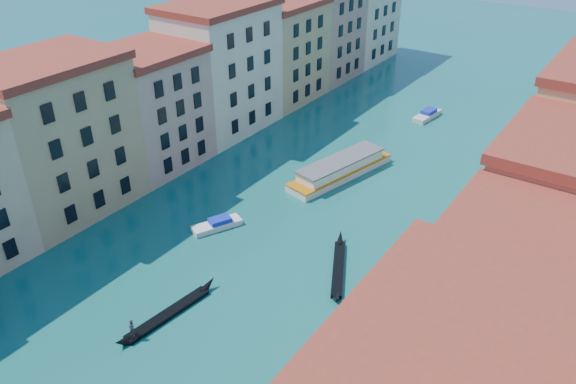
% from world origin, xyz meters
% --- Properties ---
extents(left_bank_palazzos, '(12.80, 128.40, 21.00)m').
position_xyz_m(left_bank_palazzos, '(-26.00, 64.68, 9.71)').
color(left_bank_palazzos, tan).
rests_on(left_bank_palazzos, ground).
extents(quay, '(4.00, 140.00, 1.00)m').
position_xyz_m(quay, '(22.00, 65.00, 0.50)').
color(quay, gray).
rests_on(quay, ground).
extents(vaporetto_far, '(8.14, 18.57, 2.69)m').
position_xyz_m(vaporetto_far, '(-0.65, 66.85, 1.21)').
color(vaporetto_far, silver).
rests_on(vaporetto_far, ground).
extents(gondola_fore, '(2.48, 13.01, 2.59)m').
position_xyz_m(gondola_fore, '(-0.26, 31.34, 0.44)').
color(gondola_fore, black).
rests_on(gondola_fore, ground).
extents(gondola_far, '(6.77, 11.83, 1.82)m').
position_xyz_m(gondola_far, '(10.07, 47.64, 0.37)').
color(gondola_far, black).
rests_on(gondola_far, ground).
extents(motorboat_mid, '(4.51, 6.48, 1.29)m').
position_xyz_m(motorboat_mid, '(-6.56, 46.36, 0.50)').
color(motorboat_mid, silver).
rests_on(motorboat_mid, ground).
extents(motorboat_far, '(2.97, 7.13, 1.43)m').
position_xyz_m(motorboat_far, '(1.38, 94.70, 0.56)').
color(motorboat_far, beige).
rests_on(motorboat_far, ground).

